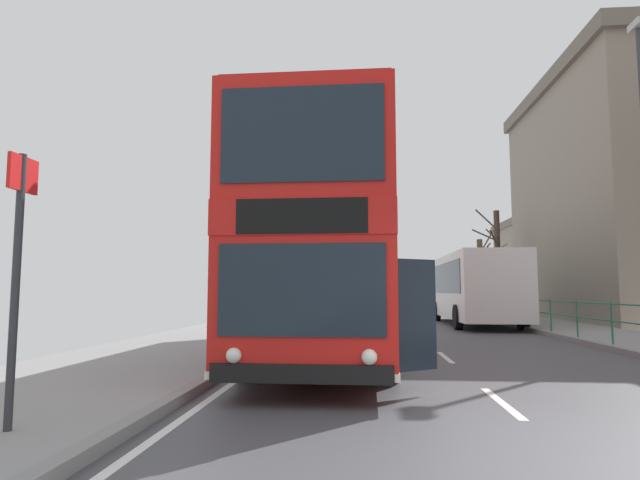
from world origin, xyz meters
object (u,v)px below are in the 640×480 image
Objects in this scene: background_bus_far_lane at (473,287)px; bare_tree_far_00 at (482,273)px; bus_stop_sign_near at (17,258)px; background_building_02 at (566,261)px; double_decker_bus_main at (331,254)px; bare_tree_far_01 at (497,259)px.

bare_tree_far_00 is at bearing 75.57° from background_bus_far_lane.
bus_stop_sign_near is 52.26m from background_building_02.
bare_tree_far_01 is at bearing 65.50° from double_decker_bus_main.
double_decker_bus_main is 20.00m from bare_tree_far_01.
bare_tree_far_01 is 0.33× the size of background_building_02.
bare_tree_far_01 is 24.81m from background_building_02.
bare_tree_far_00 is 0.30× the size of background_building_02.
background_building_02 is at bearing 63.16° from double_decker_bus_main.
bus_stop_sign_near is (-8.32, -18.90, 0.16)m from background_bus_far_lane.
double_decker_bus_main is at bearing -110.10° from bare_tree_far_00.
background_building_02 reaches higher than bare_tree_far_01.
bare_tree_far_00 is (2.94, 11.44, 1.03)m from background_bus_far_lane.
bare_tree_far_00 is 0.90× the size of bare_tree_far_01.
double_decker_bus_main is 3.93× the size of bus_stop_sign_near.
background_bus_far_lane is 31.69m from background_building_02.
bare_tree_far_00 is (11.27, 30.34, 0.87)m from bus_stop_sign_near.
background_building_02 reaches higher than bus_stop_sign_near.
bus_stop_sign_near is (-2.72, -6.98, -0.52)m from double_decker_bus_main.
double_decker_bus_main is 24.88m from bare_tree_far_00.
bare_tree_far_01 reaches higher than bus_stop_sign_near.
bare_tree_far_01 reaches higher than bare_tree_far_00.
background_building_02 reaches higher than double_decker_bus_main.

